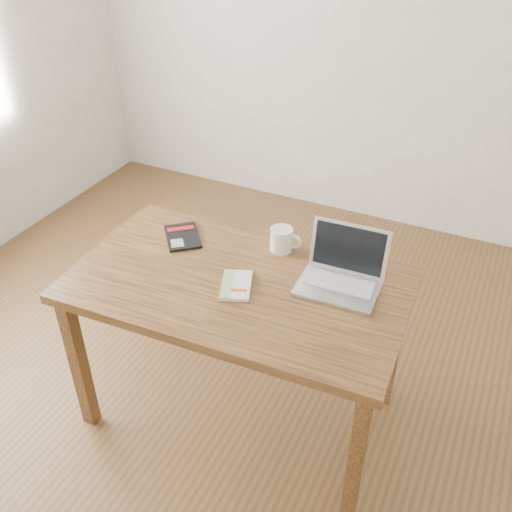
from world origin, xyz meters
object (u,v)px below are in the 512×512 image
at_px(desk, 238,299).
at_px(laptop, 342,273).
at_px(black_guidebook, 183,236).
at_px(coffee_mug, 282,239).
at_px(white_guidebook, 236,285).

xyz_separation_m(desk, laptop, (0.37, 0.17, 0.14)).
xyz_separation_m(black_guidebook, laptop, (0.74, -0.01, 0.04)).
relative_size(black_guidebook, laptop, 0.79).
height_order(black_guidebook, coffee_mug, coffee_mug).
xyz_separation_m(white_guidebook, black_guidebook, (-0.38, 0.21, -0.00)).
relative_size(white_guidebook, black_guidebook, 0.85).
bearing_deg(coffee_mug, black_guidebook, -174.22).
xyz_separation_m(laptop, coffee_mug, (-0.30, 0.12, 0.01)).
height_order(white_guidebook, laptop, laptop).
relative_size(desk, white_guidebook, 6.30).
height_order(desk, coffee_mug, coffee_mug).
xyz_separation_m(desk, white_guidebook, (0.01, -0.03, 0.10)).
distance_m(desk, white_guidebook, 0.10).
xyz_separation_m(white_guidebook, coffee_mug, (0.06, 0.32, 0.05)).
relative_size(white_guidebook, coffee_mug, 1.57).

